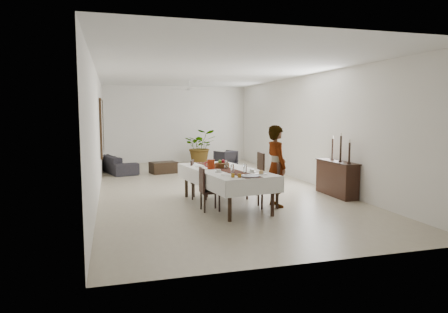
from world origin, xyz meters
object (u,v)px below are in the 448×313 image
sideboard_body (337,179)px  sofa (118,164)px  dining_table_top (225,171)px  red_pitcher (211,164)px  woman (276,166)px

sideboard_body → sofa: bearing=133.3°
dining_table_top → red_pitcher: red_pitcher is taller
red_pitcher → sideboard_body: red_pitcher is taller
woman → sideboard_body: woman is taller
red_pitcher → woman: 1.46m
sideboard_body → dining_table_top: bearing=-174.3°
dining_table_top → red_pitcher: (-0.29, 0.12, 0.15)m
sideboard_body → woman: bearing=-161.2°
sideboard_body → sofa: (-5.23, 5.56, -0.12)m
dining_table_top → sideboard_body: sideboard_body is taller
dining_table_top → sofa: dining_table_top is taller
red_pitcher → woman: (1.37, -0.48, -0.03)m
dining_table_top → woman: size_ratio=1.44×
red_pitcher → sideboard_body: size_ratio=0.15×
sofa → dining_table_top: bearing=-175.2°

